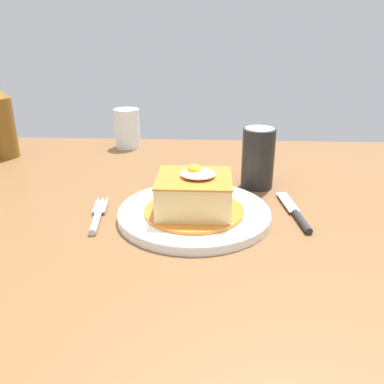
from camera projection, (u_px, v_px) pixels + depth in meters
dining_table at (208, 250)px, 0.78m from camera, size 1.50×0.98×0.72m
main_plate at (191, 213)px, 0.72m from camera, size 0.27×0.27×0.02m
sandwich_meal at (192, 195)px, 0.70m from camera, size 0.17×0.17×0.09m
fork at (94, 217)px, 0.71m from camera, size 0.03×0.14×0.01m
knife at (295, 215)px, 0.71m from camera, size 0.04×0.17×0.01m
soda_can at (256, 158)px, 0.83m from camera, size 0.07×0.07×0.12m
drinking_glass at (126, 131)px, 1.12m from camera, size 0.07×0.07×0.10m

